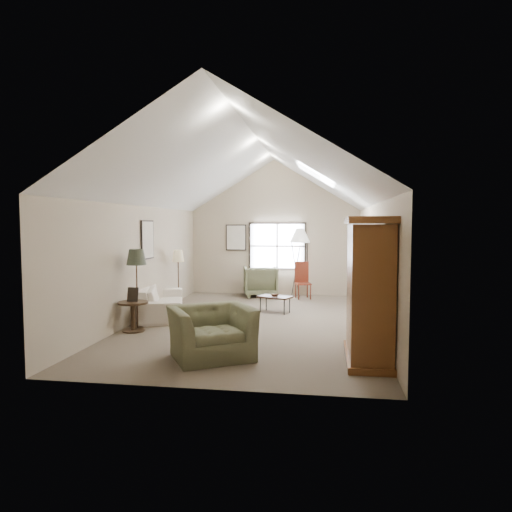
# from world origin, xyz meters

# --- Properties ---
(room_shell) EXTENTS (5.01, 8.01, 4.00)m
(room_shell) POSITION_xyz_m (0.00, 0.00, 3.21)
(room_shell) COLOR #716051
(room_shell) RESTS_ON ground
(window) EXTENTS (1.72, 0.08, 1.42)m
(window) POSITION_xyz_m (0.10, 3.96, 1.45)
(window) COLOR black
(window) RESTS_ON room_shell
(skylight) EXTENTS (0.80, 1.20, 0.52)m
(skylight) POSITION_xyz_m (1.30, 0.90, 3.22)
(skylight) COLOR white
(skylight) RESTS_ON room_shell
(wall_art) EXTENTS (1.97, 3.71, 0.88)m
(wall_art) POSITION_xyz_m (-1.88, 1.94, 1.73)
(wall_art) COLOR black
(wall_art) RESTS_ON room_shell
(armoire) EXTENTS (0.60, 1.50, 2.20)m
(armoire) POSITION_xyz_m (2.18, -2.40, 1.10)
(armoire) COLOR brown
(armoire) RESTS_ON ground
(tv_alcove) EXTENTS (0.32, 1.30, 2.10)m
(tv_alcove) POSITION_xyz_m (2.34, 1.60, 1.15)
(tv_alcove) COLOR white
(tv_alcove) RESTS_ON ground
(media_console) EXTENTS (0.34, 1.18, 0.60)m
(media_console) POSITION_xyz_m (2.32, 1.60, 0.30)
(media_console) COLOR #382316
(media_console) RESTS_ON ground
(tv_panel) EXTENTS (0.05, 0.90, 0.55)m
(tv_panel) POSITION_xyz_m (2.32, 1.60, 0.92)
(tv_panel) COLOR black
(tv_panel) RESTS_ON media_console
(sofa) EXTENTS (1.58, 2.52, 0.69)m
(sofa) POSITION_xyz_m (-2.20, 0.44, 0.34)
(sofa) COLOR beige
(sofa) RESTS_ON ground
(armchair_near) EXTENTS (1.61, 1.55, 0.80)m
(armchair_near) POSITION_xyz_m (-0.25, -2.63, 0.40)
(armchair_near) COLOR #5F6345
(armchair_near) RESTS_ON ground
(armchair_far) EXTENTS (1.13, 1.15, 0.88)m
(armchair_far) POSITION_xyz_m (-0.35, 3.55, 0.44)
(armchair_far) COLOR #6C704E
(armchair_far) RESTS_ON ground
(coffee_table) EXTENTS (0.88, 0.68, 0.40)m
(coffee_table) POSITION_xyz_m (0.34, 1.16, 0.20)
(coffee_table) COLOR #3C2218
(coffee_table) RESTS_ON ground
(bowl) EXTENTS (0.24, 0.24, 0.05)m
(bowl) POSITION_xyz_m (0.34, 1.16, 0.42)
(bowl) COLOR #3E2219
(bowl) RESTS_ON coffee_table
(side_table) EXTENTS (0.74, 0.74, 0.59)m
(side_table) POSITION_xyz_m (-2.20, -1.16, 0.29)
(side_table) COLOR #362716
(side_table) RESTS_ON ground
(side_chair) EXTENTS (0.51, 0.51, 1.04)m
(side_chair) POSITION_xyz_m (0.91, 3.31, 0.52)
(side_chair) COLOR maroon
(side_chair) RESTS_ON ground
(tripod_lamp) EXTENTS (0.73, 0.73, 2.02)m
(tripod_lamp) POSITION_xyz_m (0.78, 3.70, 1.01)
(tripod_lamp) COLOR white
(tripod_lamp) RESTS_ON ground
(dark_lamp) EXTENTS (0.49, 0.49, 1.64)m
(dark_lamp) POSITION_xyz_m (-2.20, -0.96, 0.82)
(dark_lamp) COLOR #282C1F
(dark_lamp) RESTS_ON ground
(tan_lamp) EXTENTS (0.37, 0.37, 1.47)m
(tan_lamp) POSITION_xyz_m (-2.20, 1.64, 0.74)
(tan_lamp) COLOR tan
(tan_lamp) RESTS_ON ground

